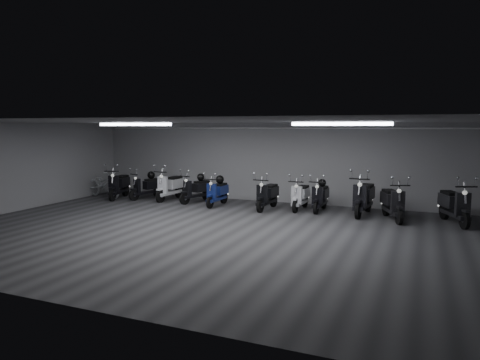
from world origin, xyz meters
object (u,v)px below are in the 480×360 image
at_px(scooter_1, 146,183).
at_px(scooter_2, 170,182).
at_px(scooter_6, 300,191).
at_px(scooter_8, 364,191).
at_px(helmet_1, 151,175).
at_px(scooter_5, 267,190).
at_px(helmet_2, 220,179).
at_px(scooter_3, 196,186).
at_px(scooter_10, 455,199).
at_px(scooter_9, 393,197).
at_px(scooter_0, 119,181).
at_px(scooter_7, 320,192).
at_px(scooter_4, 217,188).
at_px(bicycle, 104,181).
at_px(helmet_3, 322,183).
at_px(helmet_0, 201,177).

distance_m(scooter_1, scooter_2, 0.96).
bearing_deg(scooter_1, scooter_6, 22.39).
relative_size(scooter_8, helmet_1, 6.87).
distance_m(scooter_5, helmet_2, 1.82).
xyz_separation_m(scooter_3, scooter_10, (8.20, -0.34, 0.09)).
distance_m(scooter_9, scooter_10, 1.61).
height_order(scooter_0, scooter_7, scooter_0).
bearing_deg(scooter_7, scooter_5, -165.73).
relative_size(scooter_6, helmet_2, 5.70).
relative_size(scooter_2, scooter_4, 1.14).
height_order(scooter_3, bicycle, bicycle).
bearing_deg(scooter_4, scooter_8, 3.90).
height_order(scooter_3, scooter_4, scooter_3).
bearing_deg(scooter_2, scooter_7, 2.98).
xyz_separation_m(scooter_2, helmet_1, (-0.87, 0.10, 0.20)).
distance_m(scooter_1, helmet_1, 0.36).
relative_size(scooter_2, scooter_10, 0.97).
xyz_separation_m(scooter_1, scooter_5, (4.83, -0.28, 0.04)).
bearing_deg(helmet_3, scooter_7, -90.46).
bearing_deg(helmet_2, scooter_0, -176.41).
bearing_deg(helmet_2, helmet_3, 6.72).
height_order(helmet_0, helmet_3, helmet_0).
distance_m(scooter_3, scooter_7, 4.39).
relative_size(scooter_8, helmet_3, 7.81).
xyz_separation_m(scooter_5, scooter_9, (3.84, -0.13, 0.04)).
bearing_deg(scooter_6, scooter_9, -8.23).
bearing_deg(helmet_0, scooter_5, -10.99).
bearing_deg(scooter_10, scooter_5, 158.88).
height_order(scooter_5, helmet_3, scooter_5).
height_order(scooter_2, helmet_1, scooter_2).
distance_m(bicycle, helmet_2, 4.75).
distance_m(scooter_3, scooter_9, 6.61).
height_order(scooter_1, helmet_0, scooter_1).
height_order(scooter_8, bicycle, scooter_8).
distance_m(scooter_2, helmet_1, 0.90).
distance_m(scooter_8, helmet_1, 7.74).
distance_m(scooter_0, scooter_10, 11.28).
relative_size(scooter_9, helmet_1, 6.33).
distance_m(scooter_2, bicycle, 2.69).
xyz_separation_m(scooter_0, scooter_9, (9.67, -0.10, -0.00)).
height_order(helmet_1, helmet_3, helmet_1).
distance_m(scooter_1, scooter_5, 4.83).
bearing_deg(helmet_0, helmet_2, -18.22).
distance_m(scooter_3, helmet_1, 2.02).
height_order(scooter_10, helmet_3, scooter_10).
height_order(scooter_6, scooter_8, scooter_8).
relative_size(scooter_1, scooter_3, 0.98).
height_order(scooter_7, scooter_10, scooter_10).
xyz_separation_m(scooter_1, scooter_9, (8.67, -0.40, 0.08)).
distance_m(scooter_0, helmet_1, 1.22).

